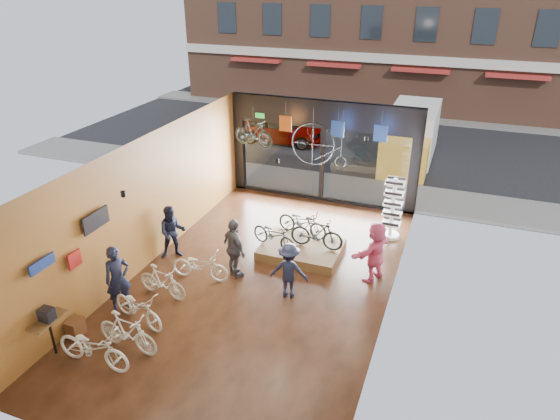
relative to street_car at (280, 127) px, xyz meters
The scene contains 33 objects.
ground_plane 12.65m from the street_car, 71.90° to the right, with size 7.00×12.00×0.04m, color black.
ceiling 12.99m from the street_car, 71.90° to the right, with size 7.00×12.00×0.04m, color black.
wall_left 12.06m from the street_car, 88.08° to the right, with size 0.04×12.00×3.80m, color #965F29.
wall_right 14.17m from the street_car, 58.19° to the right, with size 0.04×12.00×3.80m, color beige.
wall_back 18.48m from the street_car, 77.72° to the right, with size 7.00×0.04×3.80m, color beige.
storefront 7.26m from the street_car, 56.82° to the right, with size 7.00×0.26×3.80m, color black, non-canonical shape.
exit_sign 6.70m from the street_car, 76.03° to the right, with size 0.35×0.06×0.18m, color #198C26.
street_road 5.00m from the street_car, 37.41° to the left, with size 30.00×18.00×0.02m, color black.
sidewalk_near 6.24m from the street_car, 50.74° to the right, with size 30.00×2.40×0.12m, color slate.
sidewalk_far 8.06m from the street_car, 60.74° to the left, with size 30.00×2.00×0.12m, color slate.
street_car is the anchor object (origin of this frame).
box_truck 6.59m from the street_car, ahead, with size 2.01×6.02×2.37m, color silver, non-canonical shape.
floor_bike_0 16.34m from the street_car, 83.91° to the right, with size 0.64×1.85×0.97m, color beige.
floor_bike_1 15.72m from the street_car, 82.21° to the right, with size 0.46×1.62×0.98m, color beige.
floor_bike_2 14.78m from the street_car, 83.06° to the right, with size 0.60×1.71×0.90m, color beige.
floor_bike_3 13.61m from the street_car, 82.70° to the right, with size 0.42×1.50×0.90m, color beige.
floor_bike_4 12.62m from the street_car, 79.65° to the right, with size 0.58×1.67×0.88m, color beige.
display_platform 11.11m from the street_car, 66.04° to the right, with size 2.40×1.80×0.30m, color #4C301C.
display_bike_left 11.18m from the street_car, 70.33° to the right, with size 0.57×1.65×0.87m, color black.
display_bike_mid 11.25m from the street_car, 63.84° to the right, with size 0.46×1.64×0.98m, color black.
display_bike_right 10.40m from the street_car, 65.52° to the right, with size 0.59×1.70×0.89m, color black.
customer_0 14.35m from the street_car, 85.99° to the right, with size 0.65×0.42×1.77m, color #161C33.
customer_1 11.64m from the street_car, 85.46° to the right, with size 0.81×0.63×1.66m, color #161C33.
customer_2 12.34m from the street_car, 75.35° to the right, with size 1.04×0.43×1.78m, color #3F3F44.
customer_3 13.24m from the street_car, 68.43° to the right, with size 1.02×0.59×1.58m, color #161C33.
customer_5 12.69m from the street_car, 57.48° to the right, with size 1.64×0.52×1.77m, color #CC4C72.
sunglasses_rack 10.61m from the street_car, 49.61° to the right, with size 0.60×0.50×2.05m, color white, non-canonical shape.
wall_merch 15.52m from the street_car, 88.00° to the right, with size 0.40×2.40×2.60m, color navy, non-canonical shape.
penny_farthing 8.51m from the street_car, 59.71° to the right, with size 1.89×0.06×1.51m, color black, non-canonical shape.
hung_bike 8.33m from the street_car, 75.83° to the right, with size 0.45×1.58×0.95m, color black.
jersey_left 7.68m from the street_car, 67.89° to the right, with size 0.45×0.03×0.55m, color #CC5919.
jersey_mid 8.54m from the street_car, 55.73° to the right, with size 0.45×0.03×0.55m, color #1E3F99.
jersey_right 9.40m from the street_car, 48.20° to the right, with size 0.45×0.03×0.55m, color #1E3F99.
Camera 1 is at (4.59, -10.76, 7.90)m, focal length 32.00 mm.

